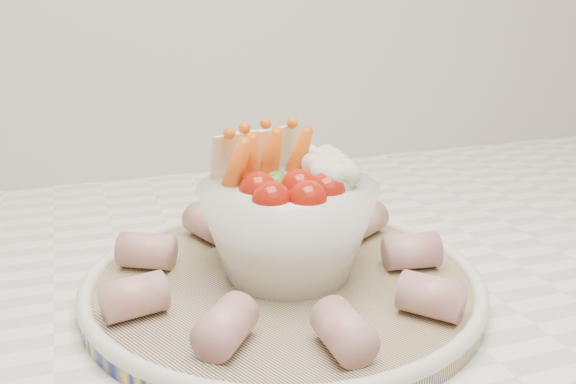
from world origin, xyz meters
name	(u,v)px	position (x,y,z in m)	size (l,w,h in m)	color
serving_platter	(283,282)	(-0.16, 1.38, 0.93)	(0.42, 0.42, 0.02)	navy
veggie_bowl	(289,221)	(-0.15, 1.39, 0.98)	(0.14, 0.14, 0.12)	white
cured_meat_rolls	(283,261)	(-0.16, 1.38, 0.95)	(0.28, 0.28, 0.03)	#AD4F57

